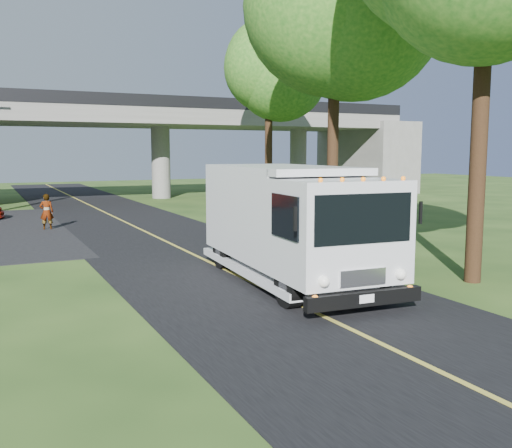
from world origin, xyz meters
TOP-DOWN VIEW (x-y plane):
  - ground at (0.00, 0.00)m, footprint 120.00×120.00m
  - road at (0.00, 10.00)m, footprint 7.00×90.00m
  - lane_line at (0.00, 10.00)m, footprint 0.12×90.00m
  - overpass at (0.00, 32.00)m, footprint 54.00×10.00m
  - tree_right_far at (9.21, 19.84)m, footprint 5.77×5.67m
  - step_van at (1.01, 3.15)m, footprint 3.28×7.67m
  - pedestrian at (-3.80, 17.16)m, footprint 0.65×0.49m

SIDE VIEW (x-z plane):
  - ground at x=0.00m, z-range 0.00..0.00m
  - road at x=0.00m, z-range 0.00..0.02m
  - lane_line at x=0.00m, z-range 0.03..0.03m
  - pedestrian at x=-3.80m, z-range 0.00..1.64m
  - step_van at x=1.01m, z-range 0.14..3.28m
  - overpass at x=0.00m, z-range 0.91..8.21m
  - tree_right_far at x=9.21m, z-range 2.81..13.80m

